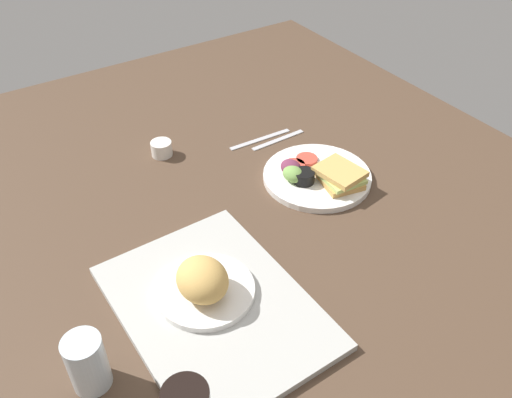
{
  "coord_description": "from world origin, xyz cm",
  "views": [
    {
      "loc": [
        -78.33,
        55.49,
        82.71
      ],
      "look_at": [
        2.0,
        3.0,
        4.0
      ],
      "focal_mm": 37.77,
      "sensor_mm": 36.0,
      "label": 1
    }
  ],
  "objects_px": {
    "bread_plate_near": "(204,284)",
    "fork": "(278,140)",
    "knife": "(260,139)",
    "serving_tray": "(214,307)",
    "espresso_cup": "(162,149)",
    "plate_with_salad": "(318,175)",
    "drinking_glass": "(87,363)"
  },
  "relations": [
    {
      "from": "serving_tray",
      "to": "drinking_glass",
      "type": "xyz_separation_m",
      "value": [
        -0.02,
        0.25,
        0.05
      ]
    },
    {
      "from": "bread_plate_near",
      "to": "drinking_glass",
      "type": "xyz_separation_m",
      "value": [
        -0.05,
        0.25,
        0.01
      ]
    },
    {
      "from": "bread_plate_near",
      "to": "fork",
      "type": "distance_m",
      "value": 0.6
    },
    {
      "from": "bread_plate_near",
      "to": "knife",
      "type": "height_order",
      "value": "bread_plate_near"
    },
    {
      "from": "bread_plate_near",
      "to": "drinking_glass",
      "type": "distance_m",
      "value": 0.25
    },
    {
      "from": "serving_tray",
      "to": "espresso_cup",
      "type": "height_order",
      "value": "espresso_cup"
    },
    {
      "from": "espresso_cup",
      "to": "knife",
      "type": "xyz_separation_m",
      "value": [
        -0.08,
        -0.26,
        -0.02
      ]
    },
    {
      "from": "bread_plate_near",
      "to": "fork",
      "type": "xyz_separation_m",
      "value": [
        0.39,
        -0.45,
        -0.05
      ]
    },
    {
      "from": "plate_with_salad",
      "to": "drinking_glass",
      "type": "bearing_deg",
      "value": 109.44
    },
    {
      "from": "plate_with_salad",
      "to": "drinking_glass",
      "type": "height_order",
      "value": "drinking_glass"
    },
    {
      "from": "espresso_cup",
      "to": "fork",
      "type": "xyz_separation_m",
      "value": [
        -0.11,
        -0.3,
        -0.02
      ]
    },
    {
      "from": "espresso_cup",
      "to": "fork",
      "type": "bearing_deg",
      "value": -110.59
    },
    {
      "from": "serving_tray",
      "to": "bread_plate_near",
      "type": "xyz_separation_m",
      "value": [
        0.03,
        0.01,
        0.04
      ]
    },
    {
      "from": "drinking_glass",
      "to": "espresso_cup",
      "type": "bearing_deg",
      "value": -35.35
    },
    {
      "from": "drinking_glass",
      "to": "espresso_cup",
      "type": "height_order",
      "value": "drinking_glass"
    },
    {
      "from": "drinking_glass",
      "to": "espresso_cup",
      "type": "xyz_separation_m",
      "value": [
        0.56,
        -0.4,
        -0.04
      ]
    },
    {
      "from": "serving_tray",
      "to": "plate_with_salad",
      "type": "height_order",
      "value": "plate_with_salad"
    },
    {
      "from": "serving_tray",
      "to": "bread_plate_near",
      "type": "bearing_deg",
      "value": 10.81
    },
    {
      "from": "espresso_cup",
      "to": "knife",
      "type": "bearing_deg",
      "value": -107.66
    },
    {
      "from": "plate_with_salad",
      "to": "fork",
      "type": "bearing_deg",
      "value": -6.67
    },
    {
      "from": "plate_with_salad",
      "to": "knife",
      "type": "relative_size",
      "value": 1.44
    },
    {
      "from": "serving_tray",
      "to": "drinking_glass",
      "type": "relative_size",
      "value": 4.04
    },
    {
      "from": "knife",
      "to": "fork",
      "type": "bearing_deg",
      "value": 145.16
    },
    {
      "from": "drinking_glass",
      "to": "knife",
      "type": "xyz_separation_m",
      "value": [
        0.47,
        -0.66,
        -0.05
      ]
    },
    {
      "from": "fork",
      "to": "knife",
      "type": "height_order",
      "value": "same"
    },
    {
      "from": "serving_tray",
      "to": "plate_with_salad",
      "type": "distance_m",
      "value": 0.47
    },
    {
      "from": "serving_tray",
      "to": "espresso_cup",
      "type": "relative_size",
      "value": 8.04
    },
    {
      "from": "plate_with_salad",
      "to": "espresso_cup",
      "type": "xyz_separation_m",
      "value": [
        0.32,
        0.28,
        0.0
      ]
    },
    {
      "from": "bread_plate_near",
      "to": "espresso_cup",
      "type": "distance_m",
      "value": 0.53
    },
    {
      "from": "fork",
      "to": "plate_with_salad",
      "type": "bearing_deg",
      "value": 82.21
    },
    {
      "from": "plate_with_salad",
      "to": "espresso_cup",
      "type": "relative_size",
      "value": 4.88
    },
    {
      "from": "drinking_glass",
      "to": "fork",
      "type": "bearing_deg",
      "value": -57.5
    }
  ]
}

